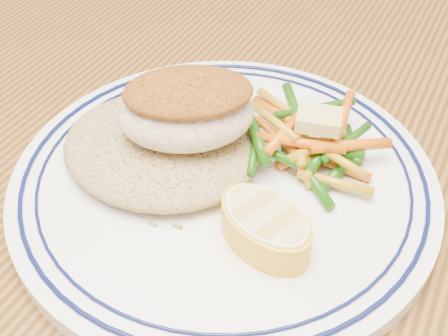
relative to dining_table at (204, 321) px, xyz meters
The scene contains 7 objects.
dining_table is the anchor object (origin of this frame).
plate 0.12m from the dining_table, 98.88° to the left, with size 0.29×0.29×0.02m.
rice_pilaf 0.14m from the dining_table, 142.71° to the left, with size 0.14×0.12×0.03m, color #977B4B.
fish_fillet 0.17m from the dining_table, 126.23° to the left, with size 0.11×0.10×0.05m.
vegetable_pile 0.16m from the dining_table, 66.90° to the left, with size 0.11×0.10×0.03m.
butter_pat 0.18m from the dining_table, 65.05° to the left, with size 0.03×0.02×0.01m, color #D7C769.
lemon_wedge 0.13m from the dining_table, ahead, with size 0.08×0.08×0.02m.
Camera 1 is at (0.12, -0.20, 1.03)m, focal length 45.00 mm.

